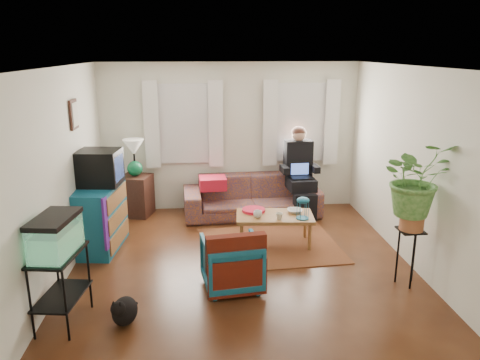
{
  "coord_description": "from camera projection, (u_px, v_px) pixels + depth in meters",
  "views": [
    {
      "loc": [
        -0.52,
        -5.65,
        2.8
      ],
      "look_at": [
        0.0,
        0.4,
        1.1
      ],
      "focal_mm": 35.0,
      "sensor_mm": 36.0,
      "label": 1
    }
  ],
  "objects": [
    {
      "name": "floor",
      "position": [
        243.0,
        268.0,
        6.22
      ],
      "size": [
        4.5,
        5.0,
        0.01
      ],
      "primitive_type": "cube",
      "color": "#4F2B14",
      "rests_on": "ground"
    },
    {
      "name": "ceiling",
      "position": [
        243.0,
        67.0,
        5.52
      ],
      "size": [
        4.5,
        5.0,
        0.01
      ],
      "primitive_type": "cube",
      "color": "white",
      "rests_on": "wall_back"
    },
    {
      "name": "wall_back",
      "position": [
        230.0,
        137.0,
        8.27
      ],
      "size": [
        4.5,
        0.01,
        2.6
      ],
      "primitive_type": "cube",
      "color": "silver",
      "rests_on": "floor"
    },
    {
      "name": "wall_front",
      "position": [
        273.0,
        259.0,
        3.47
      ],
      "size": [
        4.5,
        0.01,
        2.6
      ],
      "primitive_type": "cube",
      "color": "silver",
      "rests_on": "floor"
    },
    {
      "name": "wall_left",
      "position": [
        59.0,
        177.0,
        5.68
      ],
      "size": [
        0.01,
        5.0,
        2.6
      ],
      "primitive_type": "cube",
      "color": "silver",
      "rests_on": "floor"
    },
    {
      "name": "wall_right",
      "position": [
        415.0,
        169.0,
        6.05
      ],
      "size": [
        0.01,
        5.0,
        2.6
      ],
      "primitive_type": "cube",
      "color": "silver",
      "rests_on": "floor"
    },
    {
      "name": "window_left",
      "position": [
        184.0,
        124.0,
        8.11
      ],
      "size": [
        1.08,
        0.04,
        1.38
      ],
      "primitive_type": "cube",
      "color": "white",
      "rests_on": "wall_back"
    },
    {
      "name": "window_right",
      "position": [
        300.0,
        122.0,
        8.28
      ],
      "size": [
        1.08,
        0.04,
        1.38
      ],
      "primitive_type": "cube",
      "color": "white",
      "rests_on": "wall_back"
    },
    {
      "name": "curtains_left",
      "position": [
        184.0,
        125.0,
        8.04
      ],
      "size": [
        1.36,
        0.06,
        1.5
      ],
      "primitive_type": "cube",
      "color": "white",
      "rests_on": "wall_back"
    },
    {
      "name": "curtains_right",
      "position": [
        301.0,
        123.0,
        8.21
      ],
      "size": [
        1.36,
        0.06,
        1.5
      ],
      "primitive_type": "cube",
      "color": "white",
      "rests_on": "wall_back"
    },
    {
      "name": "picture_frame",
      "position": [
        74.0,
        114.0,
        6.33
      ],
      "size": [
        0.04,
        0.32,
        0.4
      ],
      "primitive_type": "cube",
      "color": "#3D2616",
      "rests_on": "wall_left"
    },
    {
      "name": "area_rug",
      "position": [
        269.0,
        245.0,
        6.91
      ],
      "size": [
        2.12,
        1.75,
        0.01
      ],
      "primitive_type": "cube",
      "rotation": [
        0.0,
        0.0,
        0.08
      ],
      "color": "maroon",
      "rests_on": "floor"
    },
    {
      "name": "sofa",
      "position": [
        252.0,
        190.0,
        8.09
      ],
      "size": [
        2.37,
        1.04,
        0.91
      ],
      "primitive_type": "imported",
      "rotation": [
        0.0,
        0.0,
        0.05
      ],
      "color": "brown",
      "rests_on": "floor"
    },
    {
      "name": "seated_person",
      "position": [
        299.0,
        175.0,
        8.14
      ],
      "size": [
        0.62,
        0.75,
        1.39
      ],
      "primitive_type": null,
      "rotation": [
        0.0,
        0.0,
        0.05
      ],
      "color": "black",
      "rests_on": "sofa"
    },
    {
      "name": "side_table",
      "position": [
        137.0,
        195.0,
        8.12
      ],
      "size": [
        0.59,
        0.59,
        0.71
      ],
      "primitive_type": "cube",
      "rotation": [
        0.0,
        0.0,
        -0.26
      ],
      "color": "#423018",
      "rests_on": "floor"
    },
    {
      "name": "table_lamp",
      "position": [
        134.0,
        159.0,
        7.94
      ],
      "size": [
        0.45,
        0.45,
        0.65
      ],
      "primitive_type": null,
      "rotation": [
        0.0,
        0.0,
        -0.26
      ],
      "color": "white",
      "rests_on": "side_table"
    },
    {
      "name": "dresser",
      "position": [
        100.0,
        218.0,
        6.72
      ],
      "size": [
        0.64,
        1.09,
        0.94
      ],
      "primitive_type": "cube",
      "rotation": [
        0.0,
        0.0,
        -0.12
      ],
      "color": "#105863",
      "rests_on": "floor"
    },
    {
      "name": "crt_tv",
      "position": [
        99.0,
        168.0,
        6.62
      ],
      "size": [
        0.63,
        0.58,
        0.5
      ],
      "primitive_type": "cube",
      "rotation": [
        0.0,
        0.0,
        -0.12
      ],
      "color": "black",
      "rests_on": "dresser"
    },
    {
      "name": "aquarium_stand",
      "position": [
        61.0,
        289.0,
        4.87
      ],
      "size": [
        0.49,
        0.76,
        0.79
      ],
      "primitive_type": "cube",
      "rotation": [
        0.0,
        0.0,
        -0.14
      ],
      "color": "black",
      "rests_on": "floor"
    },
    {
      "name": "aquarium",
      "position": [
        55.0,
        235.0,
        4.71
      ],
      "size": [
        0.44,
        0.69,
        0.42
      ],
      "primitive_type": "cube",
      "rotation": [
        0.0,
        0.0,
        -0.14
      ],
      "color": "#7FD899",
      "rests_on": "aquarium_stand"
    },
    {
      "name": "black_cat",
      "position": [
        125.0,
        308.0,
        4.91
      ],
      "size": [
        0.35,
        0.46,
        0.35
      ],
      "primitive_type": "ellipsoid",
      "rotation": [
        0.0,
        0.0,
        -0.21
      ],
      "color": "black",
      "rests_on": "floor"
    },
    {
      "name": "armchair",
      "position": [
        232.0,
        261.0,
        5.63
      ],
      "size": [
        0.76,
        0.72,
        0.69
      ],
      "primitive_type": "imported",
      "rotation": [
        0.0,
        0.0,
        3.28
      ],
      "color": "#104C61",
      "rests_on": "floor"
    },
    {
      "name": "serape_throw",
      "position": [
        236.0,
        259.0,
        5.34
      ],
      "size": [
        0.71,
        0.26,
        0.57
      ],
      "primitive_type": "cube",
      "rotation": [
        0.0,
        0.0,
        0.14
      ],
      "color": "#9E0A0A",
      "rests_on": "armchair"
    },
    {
      "name": "coffee_table",
      "position": [
        274.0,
        230.0,
        6.9
      ],
      "size": [
        1.16,
        0.7,
        0.46
      ],
      "primitive_type": "cube",
      "rotation": [
        0.0,
        0.0,
        -0.08
      ],
      "color": "brown",
      "rests_on": "floor"
    },
    {
      "name": "cup_a",
      "position": [
        258.0,
        214.0,
        6.73
      ],
      "size": [
        0.14,
        0.14,
        0.1
      ],
      "primitive_type": "imported",
      "rotation": [
        0.0,
        0.0,
        -0.08
      ],
      "color": "white",
      "rests_on": "coffee_table"
    },
    {
      "name": "cup_b",
      "position": [
        279.0,
        216.0,
        6.65
      ],
      "size": [
        0.11,
        0.11,
        0.1
      ],
      "primitive_type": "imported",
      "rotation": [
        0.0,
        0.0,
        -0.08
      ],
      "color": "beige",
      "rests_on": "coffee_table"
    },
    {
      "name": "bowl",
      "position": [
        295.0,
        211.0,
        6.93
      ],
      "size": [
        0.24,
        0.24,
        0.05
      ],
      "primitive_type": "imported",
      "rotation": [
        0.0,
        0.0,
        -0.08
      ],
      "color": "white",
      "rests_on": "coffee_table"
    },
    {
      "name": "snack_tray",
      "position": [
        254.0,
        210.0,
        6.98
      ],
      "size": [
        0.37,
        0.37,
        0.04
      ],
      "primitive_type": "cylinder",
      "rotation": [
        0.0,
        0.0,
        -0.08
      ],
      "color": "#B21414",
      "rests_on": "coffee_table"
    },
    {
      "name": "birdcage",
      "position": [
        303.0,
        208.0,
        6.65
      ],
      "size": [
        0.2,
        0.2,
        0.33
      ],
      "primitive_type": null,
      "rotation": [
        0.0,
        0.0,
        -0.08
      ],
      "color": "#115B6B",
      "rests_on": "coffee_table"
    },
    {
      "name": "plant_stand",
      "position": [
        408.0,
        257.0,
        5.7
      ],
      "size": [
        0.31,
        0.31,
        0.72
      ],
      "primitive_type": "cube",
      "rotation": [
        0.0,
        0.0,
        0.02
      ],
      "color": "black",
      "rests_on": "floor"
    },
    {
      "name": "potted_plant",
      "position": [
        415.0,
        190.0,
        5.46
      ],
      "size": [
        0.84,
        0.73,
        0.91
      ],
      "primitive_type": "imported",
      "rotation": [
        0.0,
        0.0,
        0.02
      ],
      "color": "#599947",
      "rests_on": "plant_stand"
    }
  ]
}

